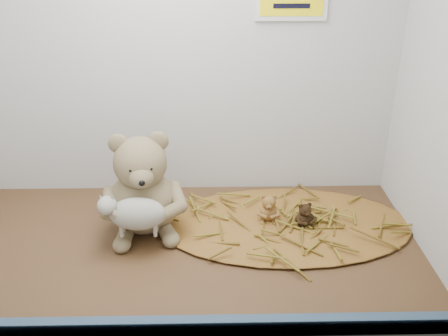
{
  "coord_description": "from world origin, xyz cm",
  "views": [
    {
      "loc": [
        10.4,
        -100.56,
        70.75
      ],
      "look_at": [
        12.51,
        2.47,
        19.88
      ],
      "focal_mm": 40.0,
      "sensor_mm": 36.0,
      "label": 1
    }
  ],
  "objects_px": {
    "mini_teddy_tan": "(269,206)",
    "mini_teddy_brown": "(305,214)",
    "toy_lamb": "(138,214)",
    "main_teddy": "(142,183)"
  },
  "relations": [
    {
      "from": "main_teddy",
      "to": "mini_teddy_tan",
      "type": "height_order",
      "value": "main_teddy"
    },
    {
      "from": "main_teddy",
      "to": "toy_lamb",
      "type": "relative_size",
      "value": 1.55
    },
    {
      "from": "toy_lamb",
      "to": "mini_teddy_brown",
      "type": "bearing_deg",
      "value": 11.34
    },
    {
      "from": "toy_lamb",
      "to": "mini_teddy_tan",
      "type": "height_order",
      "value": "toy_lamb"
    },
    {
      "from": "main_teddy",
      "to": "mini_teddy_brown",
      "type": "distance_m",
      "value": 0.42
    },
    {
      "from": "toy_lamb",
      "to": "mini_teddy_brown",
      "type": "height_order",
      "value": "toy_lamb"
    },
    {
      "from": "mini_teddy_tan",
      "to": "mini_teddy_brown",
      "type": "relative_size",
      "value": 1.12
    },
    {
      "from": "mini_teddy_tan",
      "to": "toy_lamb",
      "type": "bearing_deg",
      "value": -154.6
    },
    {
      "from": "main_teddy",
      "to": "mini_teddy_tan",
      "type": "relative_size",
      "value": 3.59
    },
    {
      "from": "toy_lamb",
      "to": "mini_teddy_tan",
      "type": "distance_m",
      "value": 0.34
    }
  ]
}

